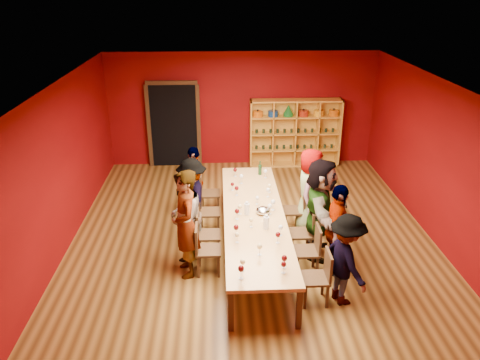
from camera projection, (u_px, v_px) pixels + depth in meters
name	position (u px, v px, depth m)	size (l,w,h in m)	color
room_shell	(255.00, 176.00, 8.19)	(7.10, 9.10, 3.04)	#553716
tasting_table	(254.00, 216.00, 8.51)	(1.10, 4.50, 0.75)	tan
doorway	(174.00, 125.00, 12.33)	(1.40, 0.17, 2.30)	black
shelving_unit	(295.00, 130.00, 12.41)	(2.40, 0.40, 1.80)	gold
chair_person_left_1	(204.00, 247.00, 7.93)	(0.42, 0.42, 0.89)	#321F10
person_left_1	(186.00, 224.00, 7.74)	(0.69, 0.50, 1.89)	#5A8ABA
chair_person_left_2	(204.00, 232.00, 8.40)	(0.42, 0.42, 0.89)	#321F10
person_left_2	(184.00, 216.00, 8.26)	(0.80, 0.44, 1.66)	#567EB2
chair_person_left_3	(205.00, 209.00, 9.22)	(0.42, 0.42, 0.89)	#321F10
person_left_3	(192.00, 197.00, 9.10)	(1.01, 0.42, 1.56)	tan
chair_person_left_4	(206.00, 191.00, 10.02)	(0.42, 0.42, 0.89)	#321F10
person_left_4	(195.00, 180.00, 9.91)	(0.88, 0.40, 1.50)	#151C3C
chair_person_right_0	(320.00, 275.00, 7.19)	(0.42, 0.42, 0.89)	#321F10
person_right_0	(346.00, 260.00, 7.11)	(0.97, 0.40, 1.51)	#16183C
chair_person_right_1	(311.00, 248.00, 7.91)	(0.42, 0.42, 0.89)	#321F10
person_right_1	(337.00, 230.00, 7.79)	(0.96, 0.44, 1.65)	silver
chair_person_right_2	(305.00, 230.00, 8.46)	(0.42, 0.42, 0.89)	#321F10
person_right_2	(320.00, 208.00, 8.30)	(1.73, 0.50, 1.87)	#121732
chair_person_right_3	(297.00, 207.00, 9.29)	(0.42, 0.42, 0.89)	#321F10
person_right_3	(310.00, 191.00, 9.16)	(0.84, 0.46, 1.72)	#BD7F8A
wine_glass_0	(260.00, 247.00, 7.18)	(0.08, 0.08, 0.20)	white
wine_glass_1	(237.00, 189.00, 9.15)	(0.08, 0.08, 0.20)	white
wine_glass_2	(270.00, 207.00, 8.42)	(0.08, 0.08, 0.21)	white
wine_glass_3	(235.00, 170.00, 10.04)	(0.08, 0.08, 0.20)	white
wine_glass_4	(237.00, 212.00, 8.25)	(0.08, 0.08, 0.21)	white
wine_glass_5	(240.00, 207.00, 8.43)	(0.08, 0.08, 0.20)	white
wine_glass_6	(284.00, 265.00, 6.74)	(0.08, 0.08, 0.20)	white
wine_glass_7	(284.00, 259.00, 6.86)	(0.09, 0.09, 0.21)	white
wine_glass_8	(278.00, 235.00, 7.50)	(0.08, 0.08, 0.20)	white
wine_glass_9	(237.00, 235.00, 7.52)	(0.08, 0.08, 0.19)	white
wine_glass_10	(266.00, 172.00, 9.97)	(0.08, 0.08, 0.19)	white
wine_glass_11	(269.00, 186.00, 9.29)	(0.08, 0.08, 0.19)	white
wine_glass_12	(241.00, 269.00, 6.60)	(0.09, 0.09, 0.22)	white
wine_glass_13	(268.00, 190.00, 9.09)	(0.08, 0.08, 0.19)	white
wine_glass_14	(241.00, 177.00, 9.68)	(0.08, 0.08, 0.21)	white
wine_glass_15	(243.00, 262.00, 6.80)	(0.08, 0.08, 0.20)	white
wine_glass_16	(273.00, 203.00, 8.57)	(0.09, 0.09, 0.22)	white
wine_glass_17	(232.00, 185.00, 9.38)	(0.07, 0.07, 0.18)	white
wine_glass_18	(281.00, 228.00, 7.72)	(0.08, 0.08, 0.20)	white
wine_glass_19	(257.00, 198.00, 8.80)	(0.07, 0.07, 0.18)	white
wine_glass_20	(251.00, 220.00, 7.99)	(0.07, 0.07, 0.18)	white
wine_glass_21	(236.00, 228.00, 7.70)	(0.09, 0.09, 0.22)	white
spittoon_bowl	(263.00, 211.00, 8.48)	(0.26, 0.26, 0.14)	silver
carafe_a	(247.00, 209.00, 8.44)	(0.10, 0.10, 0.25)	white
carafe_b	(266.00, 222.00, 7.96)	(0.13, 0.13, 0.26)	white
wine_bottle	(260.00, 169.00, 10.14)	(0.09, 0.09, 0.31)	#13361A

